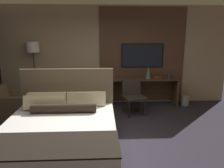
{
  "coord_description": "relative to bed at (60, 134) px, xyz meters",
  "views": [
    {
      "loc": [
        -0.11,
        -3.72,
        2.06
      ],
      "look_at": [
        0.12,
        1.01,
        0.93
      ],
      "focal_mm": 35.0,
      "sensor_mm": 36.0,
      "label": 1
    }
  ],
  "objects": [
    {
      "name": "bed",
      "position": [
        0.0,
        0.0,
        0.0
      ],
      "size": [
        1.9,
        2.2,
        1.33
      ],
      "color": "#33281E",
      "rests_on": "ground_plane"
    },
    {
      "name": "armchair_by_window",
      "position": [
        -1.53,
        1.87,
        -0.08
      ],
      "size": [
        0.8,
        0.81,
        0.79
      ],
      "rotation": [
        0.0,
        0.0,
        1.6
      ],
      "color": "brown",
      "rests_on": "ground_plane"
    },
    {
      "name": "ground_plane",
      "position": [
        0.83,
        0.22,
        -0.35
      ],
      "size": [
        16.0,
        16.0,
        0.0
      ],
      "primitive_type": "plane",
      "color": "#28232D"
    },
    {
      "name": "floor_lamp",
      "position": [
        -1.13,
        2.56,
        1.17
      ],
      "size": [
        0.34,
        0.34,
        1.81
      ],
      "color": "#282623",
      "rests_on": "ground_plane"
    },
    {
      "name": "desk_chair",
      "position": [
        1.52,
        1.87,
        0.18
      ],
      "size": [
        0.65,
        0.64,
        0.89
      ],
      "rotation": [
        0.0,
        0.0,
        0.24
      ],
      "color": "#28231E",
      "rests_on": "ground_plane"
    },
    {
      "name": "book",
      "position": [
        2.32,
        2.54,
        0.46
      ],
      "size": [
        0.24,
        0.18,
        0.03
      ],
      "color": "maroon",
      "rests_on": "desk"
    },
    {
      "name": "wall_back_tv_panel",
      "position": [
        0.98,
        2.82,
        1.05
      ],
      "size": [
        7.2,
        0.09,
        2.8
      ],
      "color": "tan",
      "rests_on": "ground_plane"
    },
    {
      "name": "waste_bin",
      "position": [
        3.12,
        2.41,
        -0.21
      ],
      "size": [
        0.22,
        0.22,
        0.28
      ],
      "color": "gray",
      "rests_on": "ground_plane"
    },
    {
      "name": "vase_short",
      "position": [
        2.6,
        2.43,
        0.58
      ],
      "size": [
        0.07,
        0.07,
        0.26
      ],
      "color": "#333338",
      "rests_on": "desk"
    },
    {
      "name": "vase_tall",
      "position": [
        2.02,
        2.45,
        0.61
      ],
      "size": [
        0.13,
        0.13,
        0.34
      ],
      "color": "#4C706B",
      "rests_on": "desk"
    },
    {
      "name": "desk",
      "position": [
        1.89,
        2.54,
        0.19
      ],
      "size": [
        1.95,
        0.52,
        0.79
      ],
      "color": "#422D1E",
      "rests_on": "ground_plane"
    },
    {
      "name": "tv",
      "position": [
        1.89,
        2.74,
        1.06
      ],
      "size": [
        1.21,
        0.04,
        0.68
      ],
      "color": "black"
    }
  ]
}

